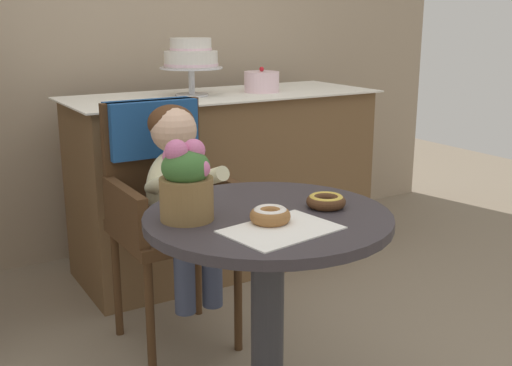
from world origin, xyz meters
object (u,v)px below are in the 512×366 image
at_px(cafe_table, 268,281).
at_px(donut_front, 326,201).
at_px(seated_child, 178,182).
at_px(flower_vase, 186,180).
at_px(donut_mid, 270,215).
at_px(round_layer_cake, 262,82).
at_px(tiered_cake_stand, 191,57).
at_px(wicker_chair, 162,183).

xyz_separation_m(cafe_table, donut_front, (0.18, -0.04, 0.23)).
bearing_deg(seated_child, flower_vase, -111.47).
xyz_separation_m(seated_child, donut_mid, (-0.03, -0.68, 0.07)).
height_order(donut_front, round_layer_cake, round_layer_cake).
relative_size(cafe_table, donut_front, 6.11).
relative_size(donut_front, donut_mid, 1.04).
relative_size(tiered_cake_stand, round_layer_cake, 1.69).
bearing_deg(wicker_chair, round_layer_cake, 31.54).
bearing_deg(cafe_table, flower_vase, 162.05).
height_order(cafe_table, wicker_chair, wicker_chair).
xyz_separation_m(tiered_cake_stand, round_layer_cake, (0.37, -0.04, -0.13)).
distance_m(donut_front, donut_mid, 0.23).
bearing_deg(cafe_table, wicker_chair, 91.03).
relative_size(donut_front, flower_vase, 0.51).
relative_size(seated_child, flower_vase, 3.16).
relative_size(wicker_chair, tiered_cake_stand, 3.18).
xyz_separation_m(cafe_table, flower_vase, (-0.22, 0.07, 0.33)).
distance_m(wicker_chair, donut_front, 0.82).
height_order(cafe_table, donut_front, donut_front).
xyz_separation_m(donut_mid, tiered_cake_stand, (0.42, 1.38, 0.34)).
height_order(donut_mid, flower_vase, flower_vase).
xyz_separation_m(cafe_table, donut_mid, (-0.04, -0.08, 0.24)).
bearing_deg(flower_vase, round_layer_cake, 50.76).
bearing_deg(cafe_table, round_layer_cake, 59.24).
bearing_deg(flower_vase, tiered_cake_stand, 63.94).
xyz_separation_m(donut_front, donut_mid, (-0.22, -0.04, 0.00)).
bearing_deg(tiered_cake_stand, flower_vase, -116.06).
distance_m(seated_child, donut_front, 0.67).
bearing_deg(donut_mid, wicker_chair, 88.01).
height_order(flower_vase, tiered_cake_stand, tiered_cake_stand).
height_order(cafe_table, round_layer_cake, round_layer_cake).
height_order(wicker_chair, flower_vase, wicker_chair).
distance_m(donut_mid, tiered_cake_stand, 1.48).
bearing_deg(seated_child, donut_front, -73.02).
bearing_deg(seated_child, donut_mid, -92.44).
bearing_deg(donut_mid, round_layer_cake, 59.39).
distance_m(donut_front, flower_vase, 0.43).
distance_m(flower_vase, round_layer_cake, 1.54).
relative_size(flower_vase, round_layer_cake, 1.29).
bearing_deg(tiered_cake_stand, cafe_table, -106.25).
distance_m(tiered_cake_stand, round_layer_cake, 0.40).
bearing_deg(flower_vase, donut_mid, -40.19).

